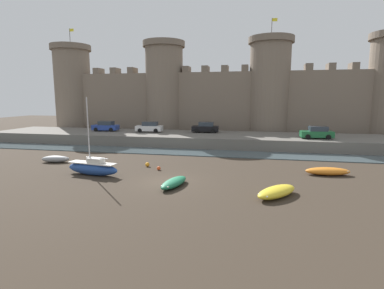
{
  "coord_description": "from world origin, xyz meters",
  "views": [
    {
      "loc": [
        6.93,
        -22.93,
        6.89
      ],
      "look_at": [
        1.2,
        4.5,
        2.5
      ],
      "focal_mm": 28.0,
      "sensor_mm": 36.0,
      "label": 1
    }
  ],
  "objects_px": {
    "rowboat_near_channel_left": "(56,159)",
    "car_quay_west": "(205,127)",
    "sailboat_foreground_centre": "(93,168)",
    "mooring_buoy_mid_mud": "(159,168)",
    "car_quay_centre_west": "(106,126)",
    "car_quay_centre_east": "(149,127)",
    "car_quay_east": "(317,133)",
    "rowboat_midflat_centre": "(277,192)",
    "rowboat_midflat_left": "(174,182)",
    "mooring_buoy_near_channel": "(147,165)",
    "rowboat_near_channel_right": "(328,171)"
  },
  "relations": [
    {
      "from": "rowboat_near_channel_left",
      "to": "car_quay_east",
      "type": "distance_m",
      "value": 32.18
    },
    {
      "from": "car_quay_west",
      "to": "mooring_buoy_mid_mud",
      "type": "bearing_deg",
      "value": -94.45
    },
    {
      "from": "car_quay_east",
      "to": "sailboat_foreground_centre",
      "type": "bearing_deg",
      "value": -141.16
    },
    {
      "from": "car_quay_east",
      "to": "car_quay_centre_west",
      "type": "height_order",
      "value": "same"
    },
    {
      "from": "car_quay_east",
      "to": "rowboat_midflat_left",
      "type": "bearing_deg",
      "value": -125.52
    },
    {
      "from": "mooring_buoy_mid_mud",
      "to": "mooring_buoy_near_channel",
      "type": "xyz_separation_m",
      "value": [
        -1.57,
        1.16,
        0.04
      ]
    },
    {
      "from": "rowboat_near_channel_left",
      "to": "rowboat_midflat_left",
      "type": "bearing_deg",
      "value": -21.94
    },
    {
      "from": "rowboat_near_channel_right",
      "to": "mooring_buoy_mid_mud",
      "type": "xyz_separation_m",
      "value": [
        -15.48,
        -1.33,
        -0.18
      ]
    },
    {
      "from": "rowboat_midflat_left",
      "to": "car_quay_west",
      "type": "xyz_separation_m",
      "value": [
        -1.38,
        23.8,
        1.99
      ]
    },
    {
      "from": "mooring_buoy_near_channel",
      "to": "car_quay_centre_east",
      "type": "bearing_deg",
      "value": 109.0
    },
    {
      "from": "rowboat_midflat_centre",
      "to": "mooring_buoy_mid_mud",
      "type": "height_order",
      "value": "rowboat_midflat_centre"
    },
    {
      "from": "rowboat_near_channel_left",
      "to": "rowboat_near_channel_right",
      "type": "bearing_deg",
      "value": 0.55
    },
    {
      "from": "rowboat_near_channel_right",
      "to": "car_quay_west",
      "type": "height_order",
      "value": "car_quay_west"
    },
    {
      "from": "car_quay_centre_west",
      "to": "car_quay_west",
      "type": "distance_m",
      "value": 16.16
    },
    {
      "from": "rowboat_midflat_centre",
      "to": "rowboat_near_channel_right",
      "type": "bearing_deg",
      "value": 55.45
    },
    {
      "from": "rowboat_midflat_centre",
      "to": "car_quay_centre_east",
      "type": "relative_size",
      "value": 0.94
    },
    {
      "from": "rowboat_near_channel_left",
      "to": "rowboat_midflat_left",
      "type": "xyz_separation_m",
      "value": [
        14.8,
        -5.96,
        -0.05
      ]
    },
    {
      "from": "rowboat_midflat_left",
      "to": "car_quay_centre_east",
      "type": "height_order",
      "value": "car_quay_centre_east"
    },
    {
      "from": "sailboat_foreground_centre",
      "to": "car_quay_centre_west",
      "type": "relative_size",
      "value": 1.65
    },
    {
      "from": "rowboat_midflat_left",
      "to": "car_quay_west",
      "type": "distance_m",
      "value": 23.92
    },
    {
      "from": "car_quay_centre_east",
      "to": "rowboat_near_channel_right",
      "type": "bearing_deg",
      "value": -35.65
    },
    {
      "from": "rowboat_near_channel_left",
      "to": "car_quay_east",
      "type": "relative_size",
      "value": 0.74
    },
    {
      "from": "mooring_buoy_mid_mud",
      "to": "car_quay_east",
      "type": "relative_size",
      "value": 0.09
    },
    {
      "from": "car_quay_west",
      "to": "rowboat_midflat_centre",
      "type": "bearing_deg",
      "value": -69.81
    },
    {
      "from": "rowboat_midflat_left",
      "to": "car_quay_east",
      "type": "relative_size",
      "value": 0.9
    },
    {
      "from": "sailboat_foreground_centre",
      "to": "mooring_buoy_mid_mud",
      "type": "relative_size",
      "value": 18.99
    },
    {
      "from": "sailboat_foreground_centre",
      "to": "rowboat_near_channel_right",
      "type": "distance_m",
      "value": 21.15
    },
    {
      "from": "mooring_buoy_mid_mud",
      "to": "car_quay_east",
      "type": "height_order",
      "value": "car_quay_east"
    },
    {
      "from": "rowboat_midflat_centre",
      "to": "mooring_buoy_mid_mud",
      "type": "bearing_deg",
      "value": 151.14
    },
    {
      "from": "sailboat_foreground_centre",
      "to": "rowboat_near_channel_right",
      "type": "xyz_separation_m",
      "value": [
        20.71,
        4.28,
        -0.3
      ]
    },
    {
      "from": "car_quay_centre_east",
      "to": "car_quay_east",
      "type": "bearing_deg",
      "value": -6.29
    },
    {
      "from": "rowboat_near_channel_right",
      "to": "car_quay_west",
      "type": "distance_m",
      "value": 22.56
    },
    {
      "from": "mooring_buoy_near_channel",
      "to": "sailboat_foreground_centre",
      "type": "bearing_deg",
      "value": -131.61
    },
    {
      "from": "mooring_buoy_mid_mud",
      "to": "car_quay_centre_west",
      "type": "bearing_deg",
      "value": 129.92
    },
    {
      "from": "mooring_buoy_mid_mud",
      "to": "car_quay_centre_west",
      "type": "height_order",
      "value": "car_quay_centre_west"
    },
    {
      "from": "car_quay_centre_east",
      "to": "car_quay_west",
      "type": "bearing_deg",
      "value": 8.36
    },
    {
      "from": "rowboat_near_channel_left",
      "to": "car_quay_west",
      "type": "relative_size",
      "value": 0.74
    },
    {
      "from": "rowboat_near_channel_left",
      "to": "mooring_buoy_near_channel",
      "type": "relative_size",
      "value": 7.1
    },
    {
      "from": "rowboat_near_channel_left",
      "to": "car_quay_east",
      "type": "height_order",
      "value": "car_quay_east"
    },
    {
      "from": "car_quay_centre_west",
      "to": "rowboat_midflat_left",
      "type": "bearing_deg",
      "value": -52.02
    },
    {
      "from": "rowboat_near_channel_left",
      "to": "car_quay_centre_west",
      "type": "distance_m",
      "value": 16.75
    },
    {
      "from": "rowboat_near_channel_right",
      "to": "car_quay_east",
      "type": "bearing_deg",
      "value": 83.59
    },
    {
      "from": "rowboat_midflat_centre",
      "to": "car_quay_west",
      "type": "bearing_deg",
      "value": 110.19
    },
    {
      "from": "mooring_buoy_near_channel",
      "to": "car_quay_west",
      "type": "relative_size",
      "value": 0.1
    },
    {
      "from": "sailboat_foreground_centre",
      "to": "mooring_buoy_mid_mud",
      "type": "xyz_separation_m",
      "value": [
        5.23,
        2.96,
        -0.49
      ]
    },
    {
      "from": "rowboat_near_channel_left",
      "to": "car_quay_centre_west",
      "type": "bearing_deg",
      "value": 99.25
    },
    {
      "from": "rowboat_midflat_centre",
      "to": "car_quay_centre_west",
      "type": "xyz_separation_m",
      "value": [
        -25.19,
        23.31,
        1.94
      ]
    },
    {
      "from": "car_quay_centre_east",
      "to": "rowboat_midflat_centre",
      "type": "bearing_deg",
      "value": -52.79
    },
    {
      "from": "rowboat_midflat_centre",
      "to": "mooring_buoy_near_channel",
      "type": "relative_size",
      "value": 8.98
    },
    {
      "from": "rowboat_midflat_left",
      "to": "mooring_buoy_near_channel",
      "type": "relative_size",
      "value": 8.6
    }
  ]
}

